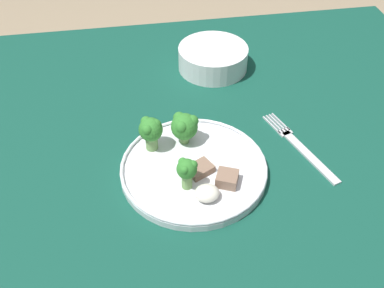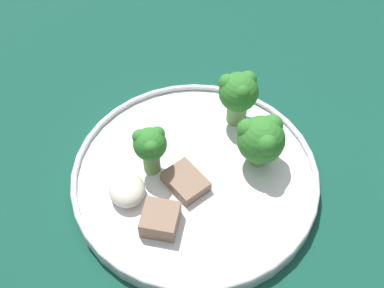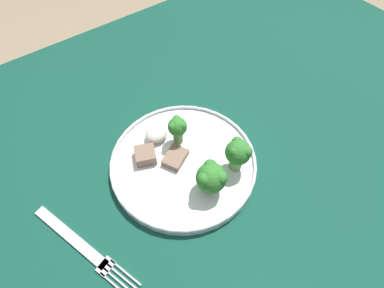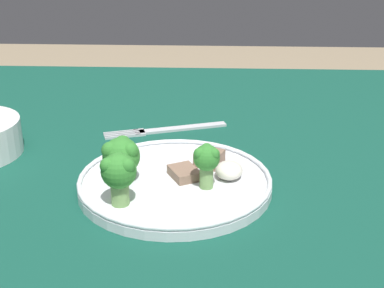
{
  "view_description": "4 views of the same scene",
  "coord_description": "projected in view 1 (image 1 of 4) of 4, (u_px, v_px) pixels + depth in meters",
  "views": [
    {
      "loc": [
        -0.03,
        -0.55,
        1.26
      ],
      "look_at": [
        0.05,
        -0.03,
        0.77
      ],
      "focal_mm": 42.0,
      "sensor_mm": 36.0,
      "label": 1
    },
    {
      "loc": [
        0.35,
        -0.1,
        1.16
      ],
      "look_at": [
        0.03,
        -0.04,
        0.74
      ],
      "focal_mm": 50.0,
      "sensor_mm": 36.0,
      "label": 2
    },
    {
      "loc": [
        0.2,
        0.18,
        1.15
      ],
      "look_at": [
        0.04,
        -0.03,
        0.77
      ],
      "focal_mm": 28.0,
      "sensor_mm": 36.0,
      "label": 3
    },
    {
      "loc": [
        -0.55,
        -0.09,
        1.03
      ],
      "look_at": [
        0.08,
        -0.06,
        0.76
      ],
      "focal_mm": 50.0,
      "sensor_mm": 36.0,
      "label": 4
    }
  ],
  "objects": [
    {
      "name": "cream_bowl",
      "position": [
        213.0,
        59.0,
        0.97
      ],
      "size": [
        0.15,
        0.15,
        0.05
      ],
      "color": "white",
      "rests_on": "table"
    },
    {
      "name": "sauce_dollop",
      "position": [
        207.0,
        193.0,
        0.69
      ],
      "size": [
        0.04,
        0.03,
        0.02
      ],
      "color": "silver",
      "rests_on": "dinner_plate"
    },
    {
      "name": "broccoli_floret_near_rim_left",
      "position": [
        187.0,
        170.0,
        0.69
      ],
      "size": [
        0.03,
        0.03,
        0.06
      ],
      "color": "#709E56",
      "rests_on": "dinner_plate"
    },
    {
      "name": "table",
      "position": [
        161.0,
        193.0,
        0.84
      ],
      "size": [
        1.28,
        0.98,
        0.71
      ],
      "color": "#114738",
      "rests_on": "ground_plane"
    },
    {
      "name": "dinner_plate",
      "position": [
        194.0,
        169.0,
        0.75
      ],
      "size": [
        0.24,
        0.24,
        0.02
      ],
      "color": "white",
      "rests_on": "table"
    },
    {
      "name": "meat_slice_middle_slice",
      "position": [
        227.0,
        179.0,
        0.71
      ],
      "size": [
        0.04,
        0.04,
        0.02
      ],
      "color": "#846651",
      "rests_on": "dinner_plate"
    },
    {
      "name": "meat_slice_front_slice",
      "position": [
        200.0,
        169.0,
        0.73
      ],
      "size": [
        0.05,
        0.05,
        0.01
      ],
      "color": "#846651",
      "rests_on": "dinner_plate"
    },
    {
      "name": "broccoli_floret_back_left",
      "position": [
        184.0,
        126.0,
        0.77
      ],
      "size": [
        0.05,
        0.05,
        0.06
      ],
      "color": "#709E56",
      "rests_on": "dinner_plate"
    },
    {
      "name": "broccoli_floret_center_left",
      "position": [
        151.0,
        130.0,
        0.75
      ],
      "size": [
        0.04,
        0.04,
        0.06
      ],
      "color": "#709E56",
      "rests_on": "dinner_plate"
    },
    {
      "name": "fork",
      "position": [
        300.0,
        147.0,
        0.8
      ],
      "size": [
        0.08,
        0.2,
        0.0
      ],
      "color": "silver",
      "rests_on": "table"
    }
  ]
}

